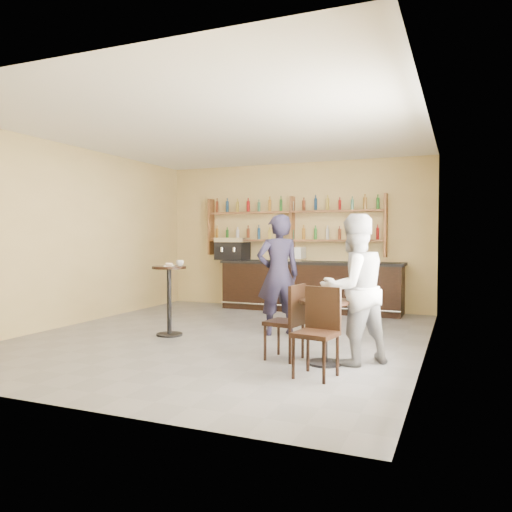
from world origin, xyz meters
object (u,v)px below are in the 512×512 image
at_px(espresso_machine, 232,249).
at_px(chair_south, 316,333).
at_px(cafe_table, 325,332).
at_px(pastry_case, 293,254).
at_px(man_main, 278,275).
at_px(patron_second, 354,289).
at_px(chair_west, 284,322).
at_px(pedestal_table, 169,301).
at_px(bar_counter, 310,286).

relative_size(espresso_machine, chair_south, 0.70).
bearing_deg(chair_south, cafe_table, 104.24).
bearing_deg(cafe_table, pastry_case, 113.13).
xyz_separation_m(man_main, patron_second, (1.49, -1.36, -0.04)).
relative_size(man_main, chair_west, 1.99).
xyz_separation_m(chair_west, chair_south, (0.60, -0.65, 0.02)).
bearing_deg(chair_west, pedestal_table, -100.10).
bearing_deg(chair_south, bar_counter, 116.35).
bearing_deg(bar_counter, cafe_table, -71.49).
bearing_deg(chair_south, chair_west, 142.18).
bearing_deg(man_main, patron_second, 103.02).
xyz_separation_m(bar_counter, chair_west, (0.86, -4.16, -0.04)).
distance_m(bar_counter, man_main, 2.71).
distance_m(espresso_machine, cafe_table, 5.39).
height_order(pedestal_table, man_main, man_main).
height_order(pastry_case, chair_west, pastry_case).
relative_size(bar_counter, cafe_table, 4.87).
bearing_deg(man_main, chair_south, 85.11).
bearing_deg(chair_south, pedestal_table, 162.68).
bearing_deg(bar_counter, man_main, -84.84).
bearing_deg(patron_second, chair_south, 25.65).
bearing_deg(chair_west, bar_counter, -159.25).
relative_size(espresso_machine, man_main, 0.36).
height_order(espresso_machine, pastry_case, espresso_machine).
distance_m(espresso_machine, patron_second, 5.38).
bearing_deg(cafe_table, chair_west, 174.81).
height_order(pastry_case, chair_south, pastry_case).
xyz_separation_m(pastry_case, man_main, (0.63, -2.67, -0.24)).
distance_m(espresso_machine, man_main, 3.39).
relative_size(pastry_case, man_main, 0.26).
relative_size(pastry_case, pedestal_table, 0.45).
xyz_separation_m(pastry_case, chair_south, (1.85, -4.81, -0.70)).
bearing_deg(patron_second, bar_counter, -112.35).
xyz_separation_m(bar_counter, cafe_table, (1.41, -4.21, -0.13)).
height_order(cafe_table, chair_west, chair_west).
bearing_deg(pastry_case, chair_west, -66.57).
height_order(man_main, patron_second, man_main).
distance_m(chair_west, patron_second, 0.98).
distance_m(cafe_table, chair_west, 0.56).
bearing_deg(espresso_machine, pastry_case, 4.95).
height_order(cafe_table, patron_second, patron_second).
relative_size(cafe_table, patron_second, 0.43).
xyz_separation_m(chair_west, patron_second, (0.87, 0.14, 0.44)).
bearing_deg(pedestal_table, pastry_case, 74.30).
bearing_deg(espresso_machine, chair_west, -52.24).
distance_m(man_main, cafe_table, 2.02).
relative_size(chair_south, patron_second, 0.54).
bearing_deg(chair_west, pastry_case, -154.21).
bearing_deg(pedestal_table, patron_second, -11.62).
xyz_separation_m(espresso_machine, pedestal_table, (0.48, -3.40, -0.75)).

